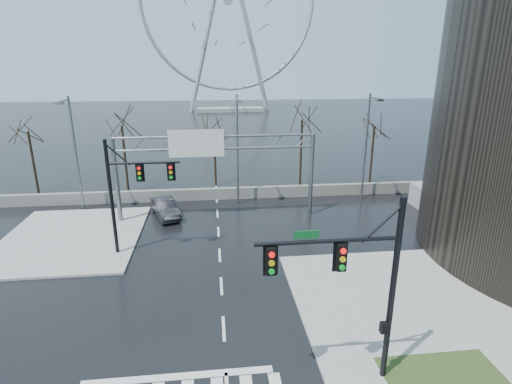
{
  "coord_description": "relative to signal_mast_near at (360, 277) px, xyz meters",
  "views": [
    {
      "loc": [
        -0.26,
        -16.85,
        12.55
      ],
      "look_at": [
        2.68,
        9.47,
        4.0
      ],
      "focal_mm": 28.0,
      "sensor_mm": 36.0,
      "label": 1
    }
  ],
  "objects": [
    {
      "name": "sign_gantry",
      "position": [
        -5.52,
        19.0,
        0.31
      ],
      "size": [
        16.36,
        0.4,
        7.6
      ],
      "color": "slate",
      "rests_on": "ground"
    },
    {
      "name": "tree_far_left",
      "position": [
        -23.14,
        28.04,
        0.7
      ],
      "size": [
        3.5,
        3.5,
        7.0
      ],
      "color": "black",
      "rests_on": "ground"
    },
    {
      "name": "streetlight_mid",
      "position": [
        -3.14,
        22.2,
        1.01
      ],
      "size": [
        0.5,
        2.55,
        10.0
      ],
      "color": "slate",
      "rests_on": "ground"
    },
    {
      "name": "streetlight_right",
      "position": [
        8.86,
        22.2,
        1.01
      ],
      "size": [
        0.5,
        2.55,
        10.0
      ],
      "color": "slate",
      "rests_on": "ground"
    },
    {
      "name": "barrier_wall",
      "position": [
        -5.14,
        24.04,
        -4.32
      ],
      "size": [
        52.0,
        0.5,
        1.1
      ],
      "primitive_type": "cube",
      "color": "slate",
      "rests_on": "ground"
    },
    {
      "name": "signal_mast_far",
      "position": [
        -11.01,
        13.0,
        -0.04
      ],
      "size": [
        4.72,
        0.41,
        8.0
      ],
      "color": "black",
      "rests_on": "ground"
    },
    {
      "name": "streetlight_left",
      "position": [
        -17.14,
        22.2,
        1.01
      ],
      "size": [
        0.5,
        2.55,
        10.0
      ],
      "color": "slate",
      "rests_on": "ground"
    },
    {
      "name": "tree_left",
      "position": [
        -14.14,
        27.54,
        1.1
      ],
      "size": [
        3.75,
        3.75,
        7.5
      ],
      "color": "black",
      "rests_on": "ground"
    },
    {
      "name": "tree_center",
      "position": [
        -5.14,
        28.54,
        0.3
      ],
      "size": [
        3.25,
        3.25,
        6.5
      ],
      "color": "black",
      "rests_on": "ground"
    },
    {
      "name": "tree_far_right",
      "position": [
        11.86,
        28.04,
        0.54
      ],
      "size": [
        3.4,
        3.4,
        6.8
      ],
      "color": "black",
      "rests_on": "ground"
    },
    {
      "name": "sidewalk_right_ext",
      "position": [
        4.86,
        6.04,
        -4.8
      ],
      "size": [
        12.0,
        10.0,
        0.15
      ],
      "primitive_type": "cube",
      "color": "gray",
      "rests_on": "ground"
    },
    {
      "name": "sidewalk_far",
      "position": [
        -16.14,
        16.04,
        -4.8
      ],
      "size": [
        10.0,
        12.0,
        0.15
      ],
      "primitive_type": "cube",
      "color": "gray",
      "rests_on": "ground"
    },
    {
      "name": "car",
      "position": [
        -9.56,
        19.91,
        -4.1
      ],
      "size": [
        3.1,
        4.97,
        1.55
      ],
      "primitive_type": "imported",
      "rotation": [
        0.0,
        0.0,
        0.34
      ],
      "color": "black",
      "rests_on": "ground"
    },
    {
      "name": "signal_mast_near",
      "position": [
        0.0,
        0.0,
        0.0
      ],
      "size": [
        5.52,
        0.41,
        8.0
      ],
      "color": "black",
      "rests_on": "ground"
    },
    {
      "name": "tree_right",
      "position": [
        3.86,
        27.54,
        1.34
      ],
      "size": [
        3.9,
        3.9,
        7.8
      ],
      "color": "black",
      "rests_on": "ground"
    },
    {
      "name": "ferris_wheel",
      "position": [
        -0.14,
        99.04,
        21.26
      ],
      "size": [
        45.0,
        6.0,
        50.91
      ],
      "color": "gray",
      "rests_on": "ground"
    },
    {
      "name": "ground",
      "position": [
        -5.14,
        4.04,
        -4.87
      ],
      "size": [
        260.0,
        260.0,
        0.0
      ],
      "primitive_type": "plane",
      "color": "black",
      "rests_on": "ground"
    }
  ]
}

